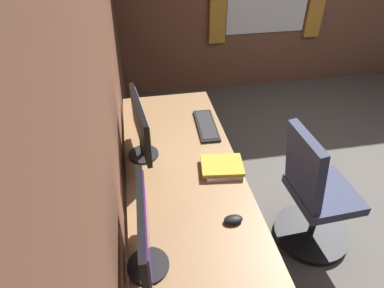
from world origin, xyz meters
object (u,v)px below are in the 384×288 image
at_px(office_chair, 314,196).
at_px(keyboard_main, 206,125).
at_px(monitor_primary, 141,126).
at_px(book_stack_near, 222,167).
at_px(mouse_main, 233,220).
at_px(monitor_secondary, 145,234).
at_px(drawer_pedestal, 175,183).

bearing_deg(office_chair, keyboard_main, 47.92).
height_order(monitor_primary, book_stack_near, monitor_primary).
distance_m(book_stack_near, office_chair, 0.72).
bearing_deg(mouse_main, book_stack_near, -6.43).
relative_size(monitor_secondary, book_stack_near, 1.82).
distance_m(monitor_primary, office_chair, 1.28).
distance_m(drawer_pedestal, monitor_secondary, 1.14).
height_order(drawer_pedestal, mouse_main, mouse_main).
relative_size(drawer_pedestal, mouse_main, 6.68).
bearing_deg(monitor_secondary, office_chair, -66.11).
distance_m(mouse_main, book_stack_near, 0.42).
bearing_deg(book_stack_near, monitor_primary, 63.16).
relative_size(drawer_pedestal, office_chair, 0.72).
distance_m(keyboard_main, mouse_main, 0.92).
distance_m(monitor_primary, mouse_main, 0.82).
bearing_deg(mouse_main, keyboard_main, -3.42).
xyz_separation_m(keyboard_main, book_stack_near, (-0.50, 0.01, 0.01)).
relative_size(keyboard_main, mouse_main, 4.09).
bearing_deg(book_stack_near, mouse_main, 173.57).
bearing_deg(office_chair, mouse_main, 115.41).
distance_m(monitor_primary, book_stack_near, 0.58).
bearing_deg(monitor_primary, office_chair, -106.01).
relative_size(drawer_pedestal, monitor_primary, 1.27).
bearing_deg(office_chair, drawer_pedestal, 65.87).
bearing_deg(monitor_primary, drawer_pedestal, -67.28).
height_order(monitor_primary, monitor_secondary, monitor_secondary).
height_order(drawer_pedestal, keyboard_main, keyboard_main).
relative_size(monitor_primary, keyboard_main, 1.29).
distance_m(keyboard_main, office_chair, 0.92).
xyz_separation_m(mouse_main, book_stack_near, (0.42, -0.05, 0.01)).
xyz_separation_m(monitor_primary, book_stack_near, (-0.24, -0.48, -0.21)).
bearing_deg(monitor_primary, keyboard_main, -61.97).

